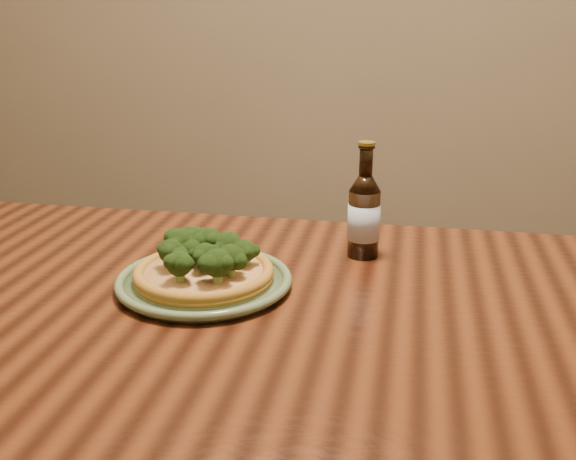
% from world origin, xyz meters
% --- Properties ---
extents(table, '(1.60, 0.90, 0.75)m').
position_xyz_m(table, '(0.00, 0.10, 0.66)').
color(table, '#4B2210').
rests_on(table, ground).
extents(plate, '(0.27, 0.27, 0.02)m').
position_xyz_m(plate, '(-0.05, 0.19, 0.76)').
color(plate, '#5B714E').
rests_on(plate, table).
extents(pizza, '(0.22, 0.22, 0.07)m').
position_xyz_m(pizza, '(-0.05, 0.20, 0.78)').
color(pizza, '#AC7827').
rests_on(pizza, plate).
extents(beer_bottle, '(0.06, 0.06, 0.20)m').
position_xyz_m(beer_bottle, '(0.17, 0.37, 0.82)').
color(beer_bottle, black).
rests_on(beer_bottle, table).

